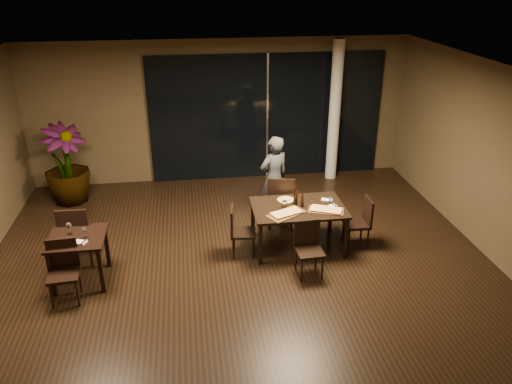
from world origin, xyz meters
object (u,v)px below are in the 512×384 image
object	(u,v)px
chair_side_near	(64,267)
diner	(274,178)
bottle_a	(295,196)
side_table	(78,244)
chair_main_near	(308,245)
chair_main_right	(361,220)
chair_main_far	(281,200)
bottle_c	(296,195)
chair_side_far	(77,232)
chair_main_left	(239,229)
bottle_b	(302,200)
main_table	(298,211)
potted_plant	(66,165)

from	to	relation	value
chair_side_near	diner	world-z (taller)	diner
bottle_a	side_table	bearing A→B (deg)	-170.13
chair_main_near	chair_main_right	bearing A→B (deg)	29.25
chair_main_near	chair_main_right	world-z (taller)	chair_main_right
chair_main_far	bottle_c	distance (m)	0.66
bottle_c	chair_side_far	bearing A→B (deg)	-177.52
side_table	chair_main_left	xyz separation A→B (m)	(2.41, 0.41, -0.15)
side_table	chair_main_left	distance (m)	2.44
chair_main_left	bottle_b	xyz separation A→B (m)	(1.05, 0.08, 0.40)
main_table	chair_main_far	xyz separation A→B (m)	(-0.15, 0.68, -0.11)
side_table	bottle_c	world-z (taller)	bottle_c
diner	potted_plant	distance (m)	4.09
chair_side_far	potted_plant	world-z (taller)	potted_plant
chair_side_near	potted_plant	distance (m)	3.34
bottle_b	bottle_c	size ratio (longest dim) A/B	0.78
side_table	chair_main_left	world-z (taller)	chair_main_left
bottle_b	chair_main_left	bearing A→B (deg)	-175.46
main_table	bottle_c	world-z (taller)	bottle_c
chair_main_far	potted_plant	xyz separation A→B (m)	(-3.94, 1.71, 0.22)
chair_side_far	chair_main_near	bearing A→B (deg)	171.12
main_table	chair_side_far	world-z (taller)	chair_side_far
chair_main_right	diner	xyz separation A→B (m)	(-1.26, 1.21, 0.31)
chair_main_right	bottle_a	xyz separation A→B (m)	(-1.09, 0.18, 0.42)
chair_side_near	bottle_c	size ratio (longest dim) A/B	2.83
side_table	chair_side_near	distance (m)	0.44
bottle_a	chair_main_near	bearing A→B (deg)	-88.21
chair_side_far	diner	size ratio (longest dim) A/B	0.64
chair_main_left	bottle_c	size ratio (longest dim) A/B	2.65
chair_side_far	side_table	bearing A→B (deg)	106.08
chair_main_left	bottle_a	distance (m)	1.07
chair_main_near	chair_main_right	size ratio (longest dim) A/B	0.99
potted_plant	bottle_a	size ratio (longest dim) A/B	5.31
chair_main_far	bottle_b	distance (m)	0.78
side_table	chair_main_far	size ratio (longest dim) A/B	0.79
main_table	bottle_a	world-z (taller)	bottle_a
bottle_c	chair_main_right	bearing A→B (deg)	-11.87
main_table	bottle_a	xyz separation A→B (m)	(-0.03, 0.09, 0.22)
diner	bottle_b	xyz separation A→B (m)	(0.27, -1.13, 0.08)
bottle_a	chair_main_far	bearing A→B (deg)	101.17
main_table	chair_side_far	bearing A→B (deg)	-179.66
main_table	chair_side_near	xyz separation A→B (m)	(-3.54, -0.90, -0.17)
main_table	chair_main_left	bearing A→B (deg)	-174.63
bottle_a	bottle_b	world-z (taller)	bottle_a
chair_side_far	chair_side_near	world-z (taller)	chair_side_far
chair_side_far	bottle_c	bearing A→B (deg)	-174.40
chair_main_near	chair_side_near	xyz separation A→B (m)	(-3.53, -0.13, 0.03)
main_table	chair_side_near	bearing A→B (deg)	-165.73
chair_main_far	main_table	bearing A→B (deg)	115.47
chair_main_near	chair_side_far	world-z (taller)	chair_side_far
chair_side_far	bottle_c	distance (m)	3.51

